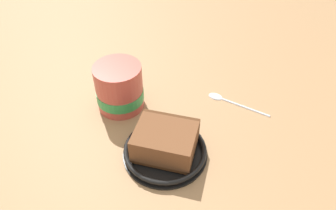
% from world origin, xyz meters
% --- Properties ---
extents(ground_plane, '(1.54, 1.54, 0.03)m').
position_xyz_m(ground_plane, '(0.00, 0.00, -0.01)').
color(ground_plane, '#936D47').
extents(small_plate, '(0.14, 0.14, 0.02)m').
position_xyz_m(small_plate, '(-0.04, 0.03, 0.01)').
color(small_plate, black).
rests_on(small_plate, ground_plane).
extents(cake_slice, '(0.12, 0.11, 0.05)m').
position_xyz_m(cake_slice, '(-0.04, 0.03, 0.03)').
color(cake_slice, '#472814').
rests_on(cake_slice, small_plate).
extents(tea_mug, '(0.09, 0.12, 0.09)m').
position_xyz_m(tea_mug, '(0.04, -0.10, 0.04)').
color(tea_mug, '#BF4C3F').
rests_on(tea_mug, ground_plane).
extents(teaspoon, '(0.11, 0.08, 0.01)m').
position_xyz_m(teaspoon, '(-0.17, -0.10, 0.00)').
color(teaspoon, silver).
rests_on(teaspoon, ground_plane).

